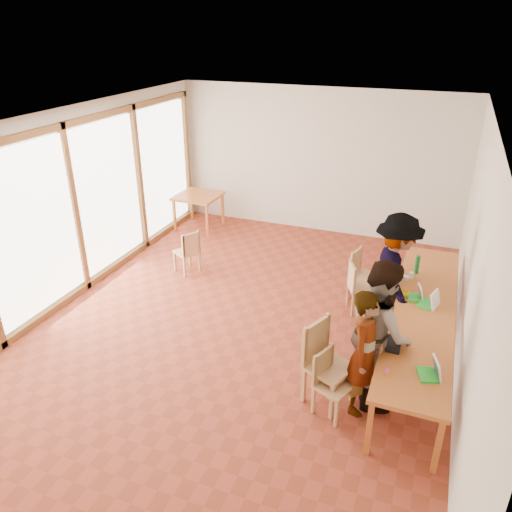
{
  "coord_description": "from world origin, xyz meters",
  "views": [
    {
      "loc": [
        2.47,
        -5.96,
        4.19
      ],
      "look_at": [
        0.13,
        0.08,
        1.1
      ],
      "focal_mm": 35.0,
      "sensor_mm": 36.0,
      "label": 1
    }
  ],
  "objects": [
    {
      "name": "ground",
      "position": [
        0.0,
        0.0,
        0.0
      ],
      "size": [
        8.0,
        8.0,
        0.0
      ],
      "primitive_type": "plane",
      "color": "maroon",
      "rests_on": "ground"
    },
    {
      "name": "communal_table",
      "position": [
        2.5,
        0.04,
        0.7
      ],
      "size": [
        0.8,
        4.0,
        0.75
      ],
      "color": "#BF6B2A",
      "rests_on": "ground"
    },
    {
      "name": "window_wall",
      "position": [
        -2.96,
        0.0,
        1.5
      ],
      "size": [
        0.1,
        8.0,
        3.0
      ],
      "primitive_type": "cube",
      "color": "white",
      "rests_on": "ground"
    },
    {
      "name": "wall_right",
      "position": [
        3.0,
        0.0,
        1.5
      ],
      "size": [
        0.1,
        8.0,
        3.0
      ],
      "primitive_type": "cube",
      "color": "beige",
      "rests_on": "ground"
    },
    {
      "name": "laptop_near",
      "position": [
        2.68,
        -1.33,
        0.81
      ],
      "size": [
        0.29,
        0.3,
        0.22
      ],
      "rotation": [
        0.0,
        0.0,
        0.31
      ],
      "color": "green",
      "rests_on": "communal_table"
    },
    {
      "name": "wall_back",
      "position": [
        0.0,
        4.0,
        1.5
      ],
      "size": [
        6.0,
        0.1,
        3.0
      ],
      "primitive_type": "cube",
      "color": "beige",
      "rests_on": "ground"
    },
    {
      "name": "laptop_far",
      "position": [
        2.39,
        0.3,
        0.8
      ],
      "size": [
        0.25,
        0.27,
        0.19
      ],
      "rotation": [
        0.0,
        0.0,
        0.26
      ],
      "color": "green",
      "rests_on": "communal_table"
    },
    {
      "name": "condiment_cup",
      "position": [
        2.19,
        0.8,
        0.78
      ],
      "size": [
        0.08,
        0.08,
        0.06
      ],
      "primitive_type": "cylinder",
      "color": "white",
      "rests_on": "communal_table"
    },
    {
      "name": "chair_mid",
      "position": [
        1.47,
        -1.21,
        0.64
      ],
      "size": [
        0.63,
        0.63,
        0.55
      ],
      "rotation": [
        0.0,
        0.0,
        -0.4
      ],
      "color": "tan",
      "rests_on": "ground"
    },
    {
      "name": "yellow_mug",
      "position": [
        2.23,
        0.3,
        0.79
      ],
      "size": [
        0.11,
        0.11,
        0.09
      ],
      "primitive_type": "imported",
      "rotation": [
        0.0,
        0.0,
        -0.01
      ],
      "color": "yellow",
      "rests_on": "communal_table"
    },
    {
      "name": "person_mid",
      "position": [
        2.06,
        -0.91,
        0.91
      ],
      "size": [
        0.98,
        1.08,
        1.81
      ],
      "primitive_type": "imported",
      "rotation": [
        0.0,
        0.0,
        1.98
      ],
      "color": "gray",
      "rests_on": "ground"
    },
    {
      "name": "black_pouch",
      "position": [
        2.24,
        -0.95,
        0.8
      ],
      "size": [
        0.16,
        0.26,
        0.09
      ],
      "primitive_type": "cube",
      "color": "black",
      "rests_on": "communal_table"
    },
    {
      "name": "clear_glass",
      "position": [
        2.26,
        0.89,
        0.8
      ],
      "size": [
        0.07,
        0.07,
        0.09
      ],
      "primitive_type": "cylinder",
      "color": "silver",
      "rests_on": "communal_table"
    },
    {
      "name": "chair_spare",
      "position": [
        -1.56,
        1.14,
        0.5
      ],
      "size": [
        0.51,
        0.51,
        0.43
      ],
      "rotation": [
        0.0,
        0.0,
        2.64
      ],
      "color": "tan",
      "rests_on": "ground"
    },
    {
      "name": "ceiling",
      "position": [
        0.0,
        0.0,
        3.02
      ],
      "size": [
        6.0,
        8.0,
        0.04
      ],
      "primitive_type": "cube",
      "color": "white",
      "rests_on": "wall_back"
    },
    {
      "name": "pink_phone",
      "position": [
        2.23,
        -1.42,
        0.76
      ],
      "size": [
        0.05,
        0.1,
        0.01
      ],
      "primitive_type": "cube",
      "color": "#CD4157",
      "rests_on": "communal_table"
    },
    {
      "name": "person_far",
      "position": [
        2.05,
        0.62,
        0.9
      ],
      "size": [
        1.01,
        1.32,
        1.81
      ],
      "primitive_type": "imported",
      "rotation": [
        0.0,
        0.0,
        1.9
      ],
      "color": "gray",
      "rests_on": "ground"
    },
    {
      "name": "chair_near",
      "position": [
        1.59,
        -1.4,
        0.49
      ],
      "size": [
        0.49,
        0.49,
        0.43
      ],
      "rotation": [
        0.0,
        0.0,
        -0.38
      ],
      "color": "tan",
      "rests_on": "ground"
    },
    {
      "name": "laptop_mid",
      "position": [
        2.58,
        0.17,
        0.81
      ],
      "size": [
        0.3,
        0.32,
        0.23
      ],
      "rotation": [
        0.0,
        0.0,
        -0.29
      ],
      "color": "green",
      "rests_on": "communal_table"
    },
    {
      "name": "side_table",
      "position": [
        -2.4,
        3.17,
        0.67
      ],
      "size": [
        0.9,
        0.9,
        0.75
      ],
      "rotation": [
        0.0,
        0.0,
        -0.01
      ],
      "color": "#BF6B2A",
      "rests_on": "ground"
    },
    {
      "name": "chair_far",
      "position": [
        1.44,
        1.43,
        0.5
      ],
      "size": [
        0.46,
        0.46,
        0.43
      ],
      "rotation": [
        0.0,
        0.0,
        -0.26
      ],
      "color": "tan",
      "rests_on": "ground"
    },
    {
      "name": "green_bottle",
      "position": [
        2.32,
        1.08,
        0.89
      ],
      "size": [
        0.07,
        0.07,
        0.28
      ],
      "primitive_type": "cylinder",
      "color": "#196F31",
      "rests_on": "communal_table"
    },
    {
      "name": "chair_empty",
      "position": [
        1.48,
        0.91,
        0.5
      ],
      "size": [
        0.51,
        0.51,
        0.44
      ],
      "rotation": [
        0.0,
        0.0,
        0.43
      ],
      "color": "tan",
      "rests_on": "ground"
    },
    {
      "name": "wall_front",
      "position": [
        0.0,
        -4.0,
        1.5
      ],
      "size": [
        6.0,
        0.1,
        3.0
      ],
      "primitive_type": "cube",
      "color": "beige",
      "rests_on": "ground"
    },
    {
      "name": "person_near",
      "position": [
        1.96,
        -1.21,
        0.78
      ],
      "size": [
        0.47,
        0.63,
        1.56
      ],
      "primitive_type": "imported",
      "rotation": [
        0.0,
        0.0,
        1.38
      ],
      "color": "gray",
      "rests_on": "ground"
    }
  ]
}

